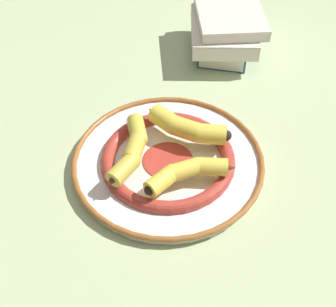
{
  "coord_description": "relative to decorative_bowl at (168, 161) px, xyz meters",
  "views": [
    {
      "loc": [
        -0.51,
        0.32,
        0.66
      ],
      "look_at": [
        -0.04,
        -0.03,
        0.03
      ],
      "focal_mm": 50.0,
      "sensor_mm": 36.0,
      "label": 1
    }
  ],
  "objects": [
    {
      "name": "banana_b",
      "position": [
        0.02,
        -0.06,
        0.04
      ],
      "size": [
        0.16,
        0.1,
        0.04
      ],
      "rotation": [
        0.0,
        0.0,
        -2.65
      ],
      "color": "yellow",
      "rests_on": "decorative_bowl"
    },
    {
      "name": "decorative_bowl",
      "position": [
        0.0,
        0.0,
        0.0
      ],
      "size": [
        0.36,
        0.36,
        0.03
      ],
      "color": "white",
      "rests_on": "ground_plane"
    },
    {
      "name": "banana_a",
      "position": [
        0.03,
        0.06,
        0.03
      ],
      "size": [
        0.13,
        0.15,
        0.03
      ],
      "rotation": [
        0.0,
        0.0,
        -0.83
      ],
      "color": "gold",
      "rests_on": "decorative_bowl"
    },
    {
      "name": "banana_c",
      "position": [
        -0.07,
        0.01,
        0.03
      ],
      "size": [
        0.08,
        0.17,
        0.03
      ],
      "rotation": [
        0.0,
        0.0,
        -4.99
      ],
      "color": "yellow",
      "rests_on": "decorative_bowl"
    },
    {
      "name": "ground_plane",
      "position": [
        0.04,
        0.03,
        -0.01
      ],
      "size": [
        2.8,
        2.8,
        0.0
      ],
      "primitive_type": "plane",
      "color": "#B2C693"
    },
    {
      "name": "book_stack",
      "position": [
        0.22,
        -0.33,
        0.04
      ],
      "size": [
        0.25,
        0.25,
        0.1
      ],
      "rotation": [
        0.0,
        0.0,
        2.46
      ],
      "color": "#2D4C84",
      "rests_on": "ground_plane"
    }
  ]
}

